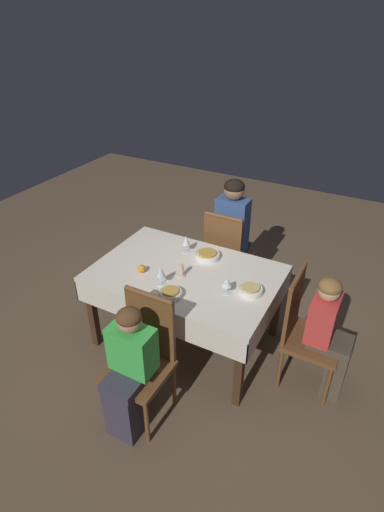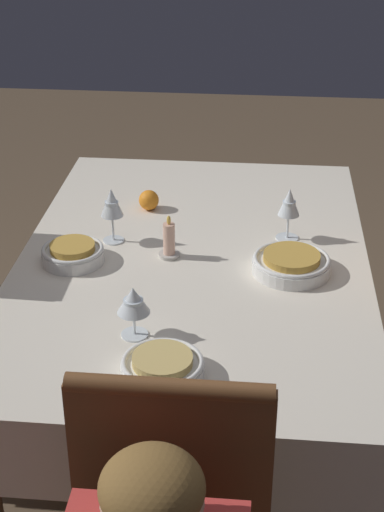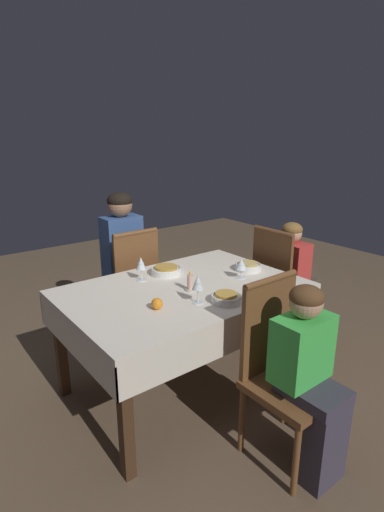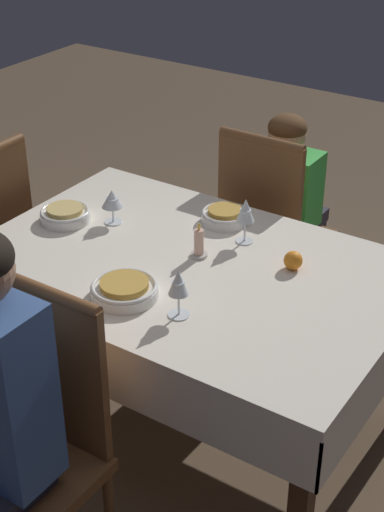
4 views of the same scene
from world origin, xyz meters
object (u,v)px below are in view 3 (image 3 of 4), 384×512
object	(u,v)px
wine_glass_north	(198,284)
bowl_west	(248,266)
chair_north	(282,365)
dining_table	(183,299)
bowl_south	(166,270)
person_adult_denim	(120,258)
orange_fruit	(157,304)
chair_south	(131,284)
wine_glass_south	(141,264)
bowl_north	(226,298)
chair_west	(279,282)
person_child_green	(311,375)
wine_glass_west	(241,265)
person_child_red	(293,274)
candle_centerpiece	(190,284)

from	to	relation	value
wine_glass_north	bowl_west	size ratio (longest dim) A/B	0.90
chair_north	dining_table	bearing A→B (deg)	95.91
bowl_south	person_adult_denim	bearing A→B (deg)	-87.91
orange_fruit	chair_north	bearing A→B (deg)	123.87
wine_glass_north	orange_fruit	bearing A→B (deg)	-17.70
chair_south	bowl_west	world-z (taller)	chair_south
dining_table	bowl_south	bearing A→B (deg)	-101.70
chair_north	bowl_south	world-z (taller)	chair_north
chair_north	wine_glass_south	size ratio (longest dim) A/B	5.98
chair_north	orange_fruit	distance (m)	0.74
bowl_north	bowl_west	distance (m)	0.60
dining_table	person_adult_denim	size ratio (longest dim) A/B	1.20
dining_table	chair_north	distance (m)	0.77
bowl_west	wine_glass_south	bearing A→B (deg)	-21.83
chair_west	person_child_green	size ratio (longest dim) A/B	0.98
wine_glass_south	person_adult_denim	bearing A→B (deg)	-105.72
person_child_green	chair_north	bearing A→B (deg)	90.00
wine_glass_west	chair_north	bearing A→B (deg)	63.17
person_child_green	person_child_red	size ratio (longest dim) A/B	1.00
bowl_west	candle_centerpiece	xyz separation A→B (m)	(0.56, 0.05, 0.02)
person_child_green	wine_glass_west	size ratio (longest dim) A/B	7.43
chair_west	bowl_south	bearing A→B (deg)	75.87
chair_south	person_child_red	xyz separation A→B (m)	(-1.13, 0.71, 0.03)
chair_north	person_child_red	xyz separation A→B (m)	(-1.09, -0.79, 0.03)
wine_glass_west	candle_centerpiece	size ratio (longest dim) A/B	1.03
bowl_south	chair_south	bearing A→B (deg)	-87.22
bowl_north	wine_glass_west	xyz separation A→B (m)	(-0.35, -0.23, 0.07)
wine_glass_south	chair_west	bearing A→B (deg)	168.72
wine_glass_south	bowl_south	bearing A→B (deg)	-177.59
dining_table	chair_west	xyz separation A→B (m)	(-0.99, -0.04, -0.13)
chair_west	person_child_red	size ratio (longest dim) A/B	0.98
candle_centerpiece	bowl_south	bearing A→B (deg)	-99.43
person_child_green	bowl_south	world-z (taller)	person_child_green
chair_south	bowl_south	distance (m)	0.53
wine_glass_south	bowl_north	bearing A→B (deg)	108.48
bowl_south	wine_glass_west	xyz separation A→B (m)	(-0.35, 0.38, 0.07)
bowl_north	wine_glass_north	xyz separation A→B (m)	(0.14, -0.09, 0.09)
chair_north	person_child_red	bearing A→B (deg)	36.08
chair_south	orange_fruit	bearing A→B (deg)	69.51
chair_south	wine_glass_west	size ratio (longest dim) A/B	7.29
bowl_south	orange_fruit	size ratio (longest dim) A/B	3.36
dining_table	chair_north	world-z (taller)	chair_north
wine_glass_south	bowl_west	xyz separation A→B (m)	(-0.71, 0.28, -0.08)
person_adult_denim	dining_table	bearing A→B (deg)	87.83
dining_table	chair_north	size ratio (longest dim) A/B	1.53
wine_glass_west	orange_fruit	bearing A→B (deg)	5.44
bowl_west	orange_fruit	world-z (taller)	orange_fruit
person_adult_denim	wine_glass_west	size ratio (longest dim) A/B	9.25
chair_west	person_child_green	xyz separation A→B (m)	(0.91, 0.96, 0.03)
bowl_south	orange_fruit	world-z (taller)	orange_fruit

